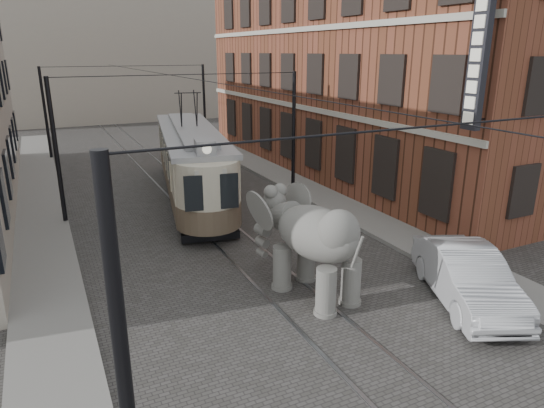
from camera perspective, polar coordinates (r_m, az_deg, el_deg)
ground at (r=17.50m, az=-3.28°, el=-5.65°), size 120.00×120.00×0.00m
tram_rails at (r=17.50m, az=-3.28°, el=-5.62°), size 1.54×80.00×0.02m
sidewalk_right at (r=20.36m, az=12.50°, el=-2.42°), size 2.00×60.00×0.15m
sidewalk_left at (r=16.38m, az=-25.03°, el=-8.81°), size 2.00×60.00×0.15m
brick_building at (r=29.38m, az=10.14°, el=15.60°), size 8.00×26.00×12.00m
distant_block at (r=55.22m, az=-20.39°, el=16.68°), size 28.00×10.00×14.00m
catenary at (r=21.10m, az=-9.22°, el=6.73°), size 11.00×30.20×6.00m
tram at (r=23.71m, az=-9.63°, el=6.80°), size 5.02×13.13×5.10m
elephant at (r=13.95m, az=5.25°, el=-5.20°), size 3.66×5.39×3.03m
parked_car at (r=14.92m, az=22.06°, el=-7.94°), size 3.53×5.11×1.60m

